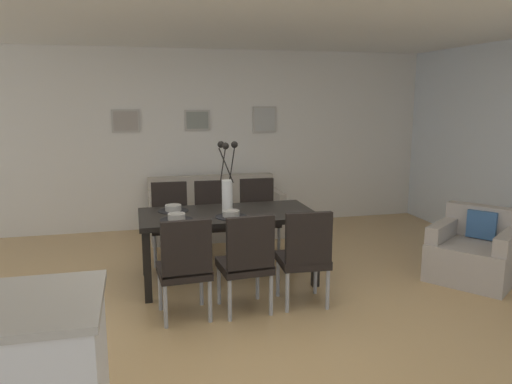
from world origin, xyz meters
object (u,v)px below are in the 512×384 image
object	(u,v)px
dining_chair_mid_left	(305,253)
dining_chair_mid_right	(259,213)
dining_table	(227,220)
framed_picture_center	(197,120)
bowl_near_left	(177,216)
bowl_far_left	(231,213)
dining_chair_near_left	(185,264)
bowl_near_right	(173,207)
sofa	(215,215)
framed_picture_right	(264,119)
dining_chair_far_right	(214,216)
dining_chair_near_right	(170,218)
framed_picture_left	(126,121)
armchair	(475,253)
dining_chair_far_left	(247,259)
centerpiece_vase	(227,186)

from	to	relation	value
dining_chair_mid_left	dining_chair_mid_right	xyz separation A→B (m)	(-0.01, 1.68, 0.00)
dining_table	framed_picture_center	size ratio (longest dim) A/B	4.88
bowl_near_left	bowl_far_left	world-z (taller)	same
bowl_far_left	dining_chair_mid_left	bearing A→B (deg)	-47.74
dining_table	dining_chair_near_left	distance (m)	1.01
dining_chair_mid_left	dining_chair_near_left	bearing A→B (deg)	-178.57
bowl_near_right	sofa	size ratio (longest dim) A/B	0.09
dining_chair_near_left	framed_picture_right	xyz separation A→B (m)	(1.54, 3.16, 1.08)
dining_chair_far_right	dining_chair_mid_right	distance (m)	0.57
dining_chair_mid_left	bowl_near_right	size ratio (longest dim) A/B	5.41
sofa	dining_chair_near_right	bearing A→B (deg)	-125.45
bowl_near_right	dining_chair_mid_right	bearing A→B (deg)	31.23
dining_table	framed_picture_center	distance (m)	2.49
dining_chair_far_right	bowl_near_right	bearing A→B (deg)	-129.57
dining_chair_mid_left	bowl_near_right	xyz separation A→B (m)	(-1.10, 1.02, 0.27)
dining_chair_near_right	dining_chair_far_right	world-z (taller)	same
dining_chair_far_right	framed_picture_left	world-z (taller)	framed_picture_left
dining_table	dining_chair_mid_right	size ratio (longest dim) A/B	1.96
framed_picture_right	dining_chair_mid_left	bearing A→B (deg)	-98.06
framed_picture_right	bowl_far_left	bearing A→B (deg)	-111.86
armchair	bowl_near_left	bearing A→B (deg)	173.00
framed_picture_left	dining_chair_mid_left	bearing A→B (deg)	-63.35
framed_picture_right	bowl_near_left	bearing A→B (deg)	-121.63
dining_chair_far_left	bowl_near_right	bearing A→B (deg)	117.95
dining_table	dining_chair_mid_left	distance (m)	1.01
dining_chair_near_right	bowl_near_right	bearing A→B (deg)	-90.72
dining_chair_far_right	bowl_near_right	distance (m)	0.87
sofa	framed_picture_center	bearing A→B (deg)	108.78
dining_chair_near_left	centerpiece_vase	size ratio (longest dim) A/B	1.25
bowl_near_right	framed_picture_center	size ratio (longest dim) A/B	0.46
centerpiece_vase	framed_picture_left	bearing A→B (deg)	113.57
armchair	framed_picture_left	distance (m)	4.78
framed_picture_center	armchair	bearing A→B (deg)	-48.45
bowl_near_left	bowl_far_left	distance (m)	0.54
bowl_near_right	armchair	world-z (taller)	bowl_near_right
dining_chair_far_left	dining_chair_mid_left	bearing A→B (deg)	2.31
armchair	framed_picture_center	bearing A→B (deg)	131.55
dining_chair_near_right	dining_chair_far_right	size ratio (longest dim) A/B	1.00
bowl_near_left	armchair	bearing A→B (deg)	-7.00
dining_chair_mid_right	framed_picture_right	distance (m)	1.87
dining_chair_far_right	framed_picture_center	world-z (taller)	framed_picture_center
dining_chair_far_right	framed_picture_center	xyz separation A→B (m)	(0.02, 1.48, 1.08)
dining_chair_mid_right	framed_picture_center	bearing A→B (deg)	110.87
dining_chair_mid_right	bowl_far_left	bearing A→B (deg)	-117.54
framed_picture_right	bowl_near_right	bearing A→B (deg)	-126.20
armchair	bowl_far_left	bearing A→B (deg)	171.55
dining_chair_far_right	framed_picture_right	xyz separation A→B (m)	(1.02, 1.48, 1.08)
dining_chair_far_right	framed_picture_left	size ratio (longest dim) A/B	2.40
dining_chair_far_left	dining_chair_far_right	distance (m)	1.68
framed_picture_center	bowl_near_right	bearing A→B (deg)	-104.31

